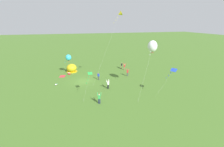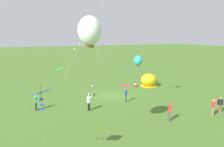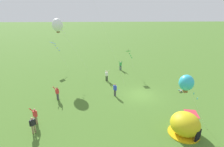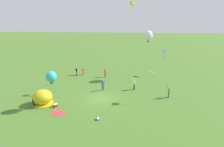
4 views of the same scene
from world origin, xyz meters
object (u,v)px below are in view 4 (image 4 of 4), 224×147
object	(u,v)px
cooler_box	(56,105)
kite_blue	(164,53)
popup_tent	(42,97)
person_arms_raised	(105,72)
person_strolling	(76,71)
person_center_field	(169,91)
kite_cyan	(51,77)
person_flying_kite	(134,84)
toddler_crawling	(98,118)
kite_green	(153,74)
kite_yellow	(132,4)
kite_white	(148,36)
person_with_toddler	(83,70)

from	to	relation	value
cooler_box	kite_blue	size ratio (longest dim) A/B	0.12
popup_tent	person_arms_raised	distance (m)	14.91
cooler_box	person_strolling	world-z (taller)	person_strolling
popup_tent	person_center_field	size ratio (longest dim) A/B	1.49
kite_cyan	cooler_box	bearing A→B (deg)	-36.89
person_flying_kite	toddler_crawling	bearing A→B (deg)	-113.87
kite_green	kite_yellow	bearing A→B (deg)	117.62
popup_tent	cooler_box	distance (m)	2.41
popup_tent	person_strolling	bearing A→B (deg)	87.03
kite_blue	kite_green	bearing A→B (deg)	-106.29
kite_white	kite_cyan	bearing A→B (deg)	-132.81
kite_blue	kite_cyan	bearing A→B (deg)	-136.06
popup_tent	kite_green	world-z (taller)	kite_green
person_center_field	kite_blue	xyz separation A→B (m)	(1.12, 12.22, 3.86)
toddler_crawling	person_center_field	bearing A→B (deg)	37.32
person_strolling	kite_blue	xyz separation A→B (m)	(18.63, 2.57, 3.89)
person_arms_raised	kite_white	xyz separation A→B (m)	(8.54, 1.23, 7.49)
person_with_toddler	kite_cyan	xyz separation A→B (m)	(-0.26, -14.56, 3.28)
person_with_toddler	kite_blue	size ratio (longest dim) A/B	0.35
popup_tent	person_with_toddler	xyz separation A→B (m)	(2.14, 14.06, 0.00)
person_strolling	toddler_crawling	bearing A→B (deg)	-65.34
kite_yellow	cooler_box	bearing A→B (deg)	-135.04
kite_white	person_with_toddler	bearing A→B (deg)	-178.78
kite_blue	cooler_box	bearing A→B (deg)	-135.21
popup_tent	kite_white	bearing A→B (deg)	42.56
kite_blue	person_flying_kite	bearing A→B (deg)	-123.66
person_arms_raised	kite_yellow	world-z (taller)	kite_yellow
cooler_box	kite_yellow	world-z (taller)	kite_yellow
person_strolling	kite_cyan	distance (m)	14.69
popup_tent	person_flying_kite	world-z (taller)	popup_tent
cooler_box	kite_cyan	bearing A→B (deg)	143.11
person_center_field	person_flying_kite	world-z (taller)	same
person_flying_kite	kite_blue	world-z (taller)	kite_blue
person_strolling	kite_green	world-z (taller)	kite_green
person_flying_kite	kite_blue	bearing A→B (deg)	56.34
person_flying_kite	kite_yellow	distance (m)	13.15
person_with_toddler	kite_white	bearing A→B (deg)	1.22
kite_blue	kite_green	distance (m)	13.89
toddler_crawling	popup_tent	bearing A→B (deg)	159.02
kite_blue	kite_yellow	bearing A→B (deg)	-135.45
kite_cyan	kite_white	bearing A→B (deg)	47.19
person_with_toddler	kite_white	xyz separation A→B (m)	(13.49, 0.29, 7.49)
toddler_crawling	kite_white	bearing A→B (deg)	68.09
toddler_crawling	kite_green	world-z (taller)	kite_green
person_arms_raised	kite_blue	world-z (taller)	kite_blue
kite_cyan	kite_white	xyz separation A→B (m)	(13.75, 14.84, 4.21)
popup_tent	kite_cyan	xyz separation A→B (m)	(1.87, -0.49, 3.28)
person_flying_kite	person_strolling	distance (m)	14.12
kite_white	kite_green	bearing A→B (deg)	-90.90
person_center_field	kite_white	bearing A→B (deg)	104.22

